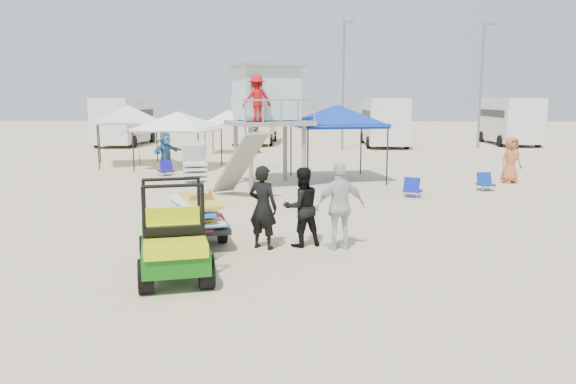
{
  "coord_description": "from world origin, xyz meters",
  "views": [
    {
      "loc": [
        0.98,
        -8.94,
        3.33
      ],
      "look_at": [
        0.5,
        3.0,
        1.3
      ],
      "focal_mm": 35.0,
      "sensor_mm": 36.0,
      "label": 1
    }
  ],
  "objects_px": {
    "surf_trailer": "(197,208)",
    "man_left": "(263,207)",
    "lifeguard_tower": "(267,98)",
    "canopy_blue": "(337,108)",
    "utility_cart": "(172,233)"
  },
  "relations": [
    {
      "from": "surf_trailer",
      "to": "canopy_blue",
      "type": "bearing_deg",
      "value": 70.48
    },
    {
      "from": "man_left",
      "to": "lifeguard_tower",
      "type": "bearing_deg",
      "value": -61.91
    },
    {
      "from": "surf_trailer",
      "to": "lifeguard_tower",
      "type": "relative_size",
      "value": 0.56
    },
    {
      "from": "utility_cart",
      "to": "man_left",
      "type": "height_order",
      "value": "man_left"
    },
    {
      "from": "surf_trailer",
      "to": "canopy_blue",
      "type": "height_order",
      "value": "canopy_blue"
    },
    {
      "from": "utility_cart",
      "to": "lifeguard_tower",
      "type": "relative_size",
      "value": 0.58
    },
    {
      "from": "surf_trailer",
      "to": "canopy_blue",
      "type": "xyz_separation_m",
      "value": [
        3.6,
        10.15,
        2.04
      ]
    },
    {
      "from": "man_left",
      "to": "lifeguard_tower",
      "type": "xyz_separation_m",
      "value": [
        -0.61,
        9.04,
        2.36
      ]
    },
    {
      "from": "man_left",
      "to": "lifeguard_tower",
      "type": "height_order",
      "value": "lifeguard_tower"
    },
    {
      "from": "man_left",
      "to": "canopy_blue",
      "type": "height_order",
      "value": "canopy_blue"
    },
    {
      "from": "utility_cart",
      "to": "man_left",
      "type": "xyz_separation_m",
      "value": [
        1.52,
        2.03,
        0.1
      ]
    },
    {
      "from": "utility_cart",
      "to": "surf_trailer",
      "type": "distance_m",
      "value": 2.33
    },
    {
      "from": "canopy_blue",
      "to": "lifeguard_tower",
      "type": "bearing_deg",
      "value": -152.26
    },
    {
      "from": "utility_cart",
      "to": "canopy_blue",
      "type": "bearing_deg",
      "value": 73.9
    },
    {
      "from": "surf_trailer",
      "to": "man_left",
      "type": "bearing_deg",
      "value": -11.2
    }
  ]
}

